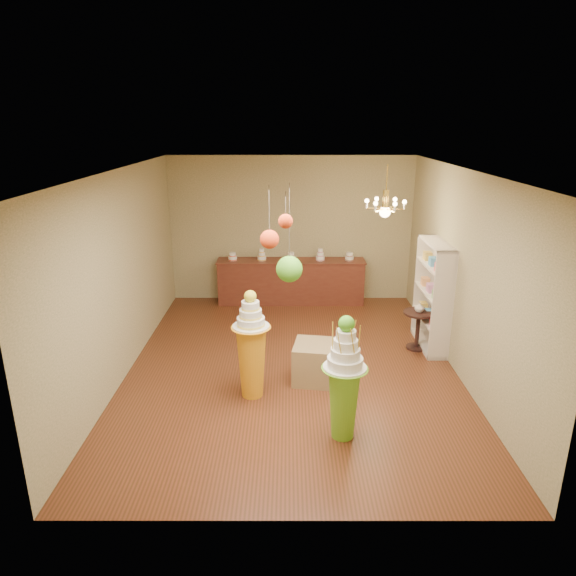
{
  "coord_description": "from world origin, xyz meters",
  "views": [
    {
      "loc": [
        -0.06,
        -7.23,
        3.65
      ],
      "look_at": [
        -0.06,
        0.0,
        1.29
      ],
      "focal_mm": 32.0,
      "sensor_mm": 36.0,
      "label": 1
    }
  ],
  "objects_px": {
    "pedestal_green": "(344,387)",
    "pedestal_orange": "(252,353)",
    "sideboard": "(291,281)",
    "round_table": "(418,325)"
  },
  "relations": [
    {
      "from": "pedestal_green",
      "to": "pedestal_orange",
      "type": "height_order",
      "value": "pedestal_green"
    },
    {
      "from": "pedestal_green",
      "to": "pedestal_orange",
      "type": "relative_size",
      "value": 1.02
    },
    {
      "from": "pedestal_orange",
      "to": "sideboard",
      "type": "relative_size",
      "value": 0.51
    },
    {
      "from": "pedestal_green",
      "to": "sideboard",
      "type": "relative_size",
      "value": 0.51
    },
    {
      "from": "sideboard",
      "to": "round_table",
      "type": "distance_m",
      "value": 3.12
    },
    {
      "from": "pedestal_green",
      "to": "pedestal_orange",
      "type": "xyz_separation_m",
      "value": [
        -1.16,
        0.98,
        -0.03
      ]
    },
    {
      "from": "pedestal_green",
      "to": "sideboard",
      "type": "height_order",
      "value": "pedestal_green"
    },
    {
      "from": "pedestal_orange",
      "to": "sideboard",
      "type": "height_order",
      "value": "pedestal_orange"
    },
    {
      "from": "pedestal_orange",
      "to": "round_table",
      "type": "relative_size",
      "value": 2.35
    },
    {
      "from": "pedestal_orange",
      "to": "round_table",
      "type": "bearing_deg",
      "value": 30.14
    }
  ]
}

